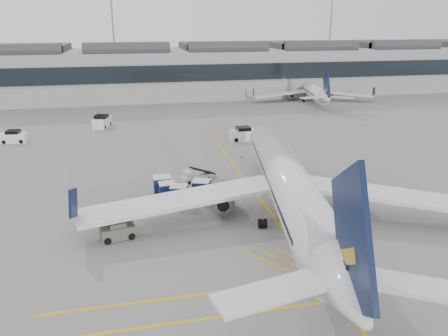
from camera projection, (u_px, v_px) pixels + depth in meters
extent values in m
plane|color=gray|center=(166.00, 230.00, 37.76)|extent=(220.00, 220.00, 0.00)
cube|color=#9E9E99|center=(137.00, 74.00, 102.69)|extent=(200.00, 20.00, 11.00)
cube|color=black|center=(138.00, 74.00, 92.93)|extent=(200.00, 0.50, 3.60)
cube|color=#38383D|center=(135.00, 47.00, 100.72)|extent=(200.00, 18.00, 1.40)
cylinder|color=slate|center=(114.00, 41.00, 112.41)|extent=(0.44, 0.44, 25.00)
cylinder|color=slate|center=(330.00, 39.00, 124.63)|extent=(0.44, 0.44, 25.00)
cube|color=gold|center=(247.00, 182.00, 49.06)|extent=(0.25, 60.00, 0.01)
cylinder|color=silver|center=(288.00, 182.00, 39.69)|extent=(9.18, 31.09, 3.87)
cone|color=silver|center=(264.00, 135.00, 56.27)|extent=(4.53, 4.73, 3.87)
cone|color=silver|center=(351.00, 295.00, 22.58)|extent=(4.67, 5.54, 3.87)
cube|color=silver|center=(180.00, 200.00, 38.13)|extent=(17.85, 6.10, 0.36)
cube|color=silver|center=(400.00, 196.00, 38.90)|extent=(17.19, 11.49, 0.36)
cylinder|color=slate|center=(222.00, 198.00, 40.46)|extent=(2.77, 4.03, 2.16)
cylinder|color=slate|center=(349.00, 196.00, 40.93)|extent=(2.77, 4.03, 2.16)
cube|color=#0B1432|center=(352.00, 240.00, 22.25)|extent=(1.67, 7.77, 8.62)
cylinder|color=black|center=(269.00, 170.00, 51.83)|extent=(0.40, 0.70, 0.66)
cylinder|color=black|center=(263.00, 223.00, 38.05)|extent=(0.85, 0.94, 0.82)
cylinder|color=black|center=(321.00, 222.00, 38.25)|extent=(0.85, 0.94, 0.82)
cylinder|color=silver|center=(311.00, 90.00, 99.33)|extent=(6.67, 23.11, 2.88)
cone|color=silver|center=(299.00, 82.00, 111.65)|extent=(3.35, 3.50, 2.88)
cone|color=silver|center=(327.00, 98.00, 86.63)|extent=(3.45, 4.10, 2.88)
cube|color=silver|center=(280.00, 94.00, 98.13)|extent=(13.27, 4.62, 0.27)
cube|color=silver|center=(343.00, 93.00, 98.80)|extent=(12.80, 8.47, 0.27)
cylinder|color=slate|center=(291.00, 95.00, 99.88)|extent=(2.04, 2.98, 1.61)
cylinder|color=slate|center=(329.00, 95.00, 100.29)|extent=(2.04, 2.98, 1.61)
cube|color=#0B1432|center=(327.00, 87.00, 86.38)|extent=(1.20, 5.78, 6.41)
cylinder|color=black|center=(302.00, 93.00, 108.35)|extent=(0.29, 0.52, 0.49)
cylinder|color=black|center=(304.00, 101.00, 98.10)|extent=(0.63, 0.69, 0.61)
cylinder|color=black|center=(320.00, 100.00, 98.28)|extent=(0.63, 0.69, 0.61)
cube|color=silver|center=(196.00, 178.00, 49.40)|extent=(3.65, 2.45, 0.63)
cube|color=black|center=(203.00, 171.00, 49.63)|extent=(3.18, 1.98, 1.32)
cube|color=silver|center=(188.00, 174.00, 48.69)|extent=(1.16, 1.37, 0.80)
cylinder|color=black|center=(189.00, 183.00, 48.29)|extent=(0.42, 0.29, 0.39)
cylinder|color=black|center=(184.00, 179.00, 49.29)|extent=(0.42, 0.29, 0.39)
cylinder|color=black|center=(208.00, 178.00, 49.58)|extent=(0.42, 0.29, 0.39)
cylinder|color=black|center=(203.00, 175.00, 50.58)|extent=(0.42, 0.29, 0.39)
cube|color=gray|center=(179.00, 201.00, 43.35)|extent=(2.08, 1.87, 0.12)
cube|color=#131F4C|center=(179.00, 193.00, 43.09)|extent=(1.92, 1.78, 1.48)
cube|color=silver|center=(179.00, 186.00, 42.84)|extent=(1.98, 1.84, 0.10)
cylinder|color=black|center=(171.00, 204.00, 42.89)|extent=(0.24, 0.16, 0.22)
cylinder|color=black|center=(173.00, 199.00, 43.95)|extent=(0.24, 0.16, 0.22)
cylinder|color=black|center=(186.00, 204.00, 42.78)|extent=(0.24, 0.16, 0.22)
cylinder|color=black|center=(187.00, 200.00, 43.84)|extent=(0.24, 0.16, 0.22)
cube|color=gray|center=(202.00, 196.00, 44.56)|extent=(2.24, 2.05, 0.13)
cube|color=#131F4C|center=(202.00, 188.00, 44.29)|extent=(2.07, 1.95, 1.55)
cube|color=silver|center=(201.00, 181.00, 44.03)|extent=(2.14, 2.01, 0.11)
cylinder|color=black|center=(193.00, 199.00, 44.15)|extent=(0.26, 0.19, 0.23)
cylinder|color=black|center=(196.00, 194.00, 45.25)|extent=(0.26, 0.19, 0.23)
cylinder|color=black|center=(208.00, 199.00, 43.93)|extent=(0.26, 0.19, 0.23)
cylinder|color=black|center=(210.00, 195.00, 45.03)|extent=(0.26, 0.19, 0.23)
cube|color=gray|center=(167.00, 198.00, 44.20)|extent=(1.80, 1.52, 0.12)
cube|color=#131F4C|center=(167.00, 190.00, 43.95)|extent=(1.65, 1.46, 1.46)
cube|color=silver|center=(167.00, 183.00, 43.70)|extent=(1.70, 1.52, 0.10)
cylinder|color=black|center=(161.00, 201.00, 43.53)|extent=(0.23, 0.12, 0.22)
cylinder|color=black|center=(160.00, 197.00, 44.54)|extent=(0.23, 0.12, 0.22)
cylinder|color=black|center=(175.00, 200.00, 43.91)|extent=(0.23, 0.12, 0.22)
cylinder|color=black|center=(173.00, 196.00, 44.91)|extent=(0.23, 0.12, 0.22)
cube|color=gray|center=(162.00, 192.00, 45.61)|extent=(1.87, 1.54, 0.13)
cube|color=#131F4C|center=(162.00, 184.00, 45.33)|extent=(1.71, 1.49, 1.59)
cube|color=silver|center=(162.00, 177.00, 45.07)|extent=(1.76, 1.54, 0.11)
cylinder|color=black|center=(155.00, 195.00, 44.92)|extent=(0.24, 0.11, 0.24)
cylinder|color=black|center=(155.00, 191.00, 46.04)|extent=(0.24, 0.11, 0.24)
cylinder|color=black|center=(170.00, 194.00, 45.23)|extent=(0.24, 0.11, 0.24)
cylinder|color=black|center=(169.00, 190.00, 46.34)|extent=(0.24, 0.11, 0.24)
imported|color=#F9610D|center=(232.00, 196.00, 42.81)|extent=(0.72, 0.75, 1.73)
imported|color=orange|center=(208.00, 191.00, 43.90)|extent=(0.94, 0.78, 1.78)
cube|color=#575C4E|center=(118.00, 232.00, 36.14)|extent=(2.99, 2.16, 1.09)
cube|color=#575C4E|center=(117.00, 224.00, 35.93)|extent=(1.55, 1.55, 0.54)
cylinder|color=black|center=(108.00, 241.00, 35.24)|extent=(0.65, 0.39, 0.61)
cylinder|color=black|center=(104.00, 233.00, 36.45)|extent=(0.65, 0.39, 0.61)
cylinder|color=black|center=(132.00, 236.00, 36.00)|extent=(0.65, 0.39, 0.61)
cylinder|color=black|center=(128.00, 229.00, 37.22)|extent=(0.65, 0.39, 0.61)
cone|color=#F24C0A|center=(242.00, 157.00, 57.55)|extent=(0.33, 0.33, 0.45)
cone|color=#F24C0A|center=(315.00, 195.00, 44.57)|extent=(0.39, 0.39, 0.54)
cube|color=silver|center=(14.00, 138.00, 64.97)|extent=(3.77, 2.12, 1.41)
cube|color=black|center=(13.00, 132.00, 64.69)|extent=(1.96, 1.86, 0.61)
cylinder|color=black|center=(4.00, 142.00, 64.19)|extent=(0.62, 0.27, 0.61)
cylinder|color=black|center=(8.00, 139.00, 65.70)|extent=(0.62, 0.27, 0.61)
cylinder|color=black|center=(21.00, 142.00, 64.49)|extent=(0.62, 0.27, 0.61)
cylinder|color=black|center=(24.00, 139.00, 66.01)|extent=(0.62, 0.27, 0.61)
cube|color=silver|center=(102.00, 123.00, 74.38)|extent=(3.15, 4.54, 1.60)
cube|color=black|center=(101.00, 117.00, 74.07)|extent=(2.45, 2.53, 0.69)
cylinder|color=black|center=(105.00, 127.00, 73.17)|extent=(0.44, 0.73, 0.69)
cylinder|color=black|center=(94.00, 127.00, 73.30)|extent=(0.44, 0.73, 0.69)
cylinder|color=black|center=(110.00, 124.00, 75.76)|extent=(0.44, 0.73, 0.69)
cylinder|color=black|center=(100.00, 123.00, 75.89)|extent=(0.44, 0.73, 0.69)
cube|color=silver|center=(243.00, 135.00, 66.24)|extent=(4.05, 2.08, 1.56)
cube|color=black|center=(243.00, 129.00, 65.94)|extent=(2.04, 1.93, 0.67)
cylinder|color=black|center=(236.00, 140.00, 65.27)|extent=(0.67, 0.26, 0.67)
cylinder|color=black|center=(233.00, 137.00, 66.92)|extent=(0.67, 0.26, 0.67)
cylinder|color=black|center=(253.00, 139.00, 65.86)|extent=(0.67, 0.26, 0.67)
cylinder|color=black|center=(250.00, 136.00, 67.50)|extent=(0.67, 0.26, 0.67)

